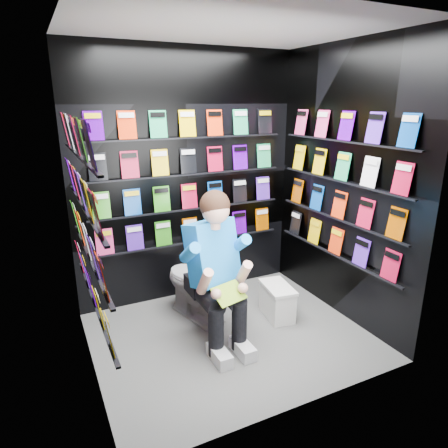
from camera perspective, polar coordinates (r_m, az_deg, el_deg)
name	(u,v)px	position (r m, az deg, el deg)	size (l,w,h in m)	color
floor	(230,336)	(3.82, 0.91, -15.71)	(2.40, 2.40, 0.00)	#585855
ceiling	(232,26)	(3.25, 1.15, 26.47)	(2.40, 2.40, 0.00)	white
wall_back	(188,179)	(4.20, -5.20, 6.48)	(2.40, 0.04, 2.60)	black
wall_front	(305,234)	(2.48, 11.49, -1.39)	(2.40, 0.04, 2.60)	black
wall_left	(78,217)	(2.97, -20.08, 0.99)	(0.04, 2.00, 2.60)	black
wall_right	(344,186)	(3.98, 16.71, 5.22)	(0.04, 2.00, 2.60)	black
comics_back	(189,179)	(4.17, -5.05, 6.48)	(2.10, 0.06, 1.37)	#B91035
comics_left	(83,216)	(2.98, -19.52, 1.15)	(0.06, 1.70, 1.37)	#B91035
comics_right	(341,186)	(3.96, 16.39, 5.26)	(0.06, 1.70, 1.37)	#B91035
toilet	(196,282)	(3.98, -4.03, -8.26)	(0.42, 0.75, 0.73)	white
longbox	(277,302)	(4.09, 7.58, -11.03)	(0.22, 0.41, 0.30)	silver
longbox_lid	(278,287)	(4.01, 7.68, -8.93)	(0.24, 0.43, 0.03)	silver
reader	(211,254)	(3.49, -1.84, -4.24)	(0.57, 0.83, 1.53)	blue
held_comic	(229,293)	(3.29, 0.73, -9.88)	(0.28, 0.01, 0.19)	green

